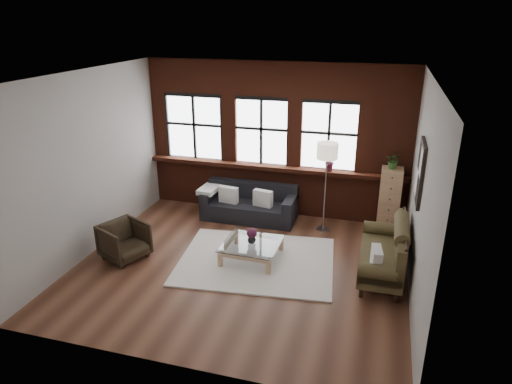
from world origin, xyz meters
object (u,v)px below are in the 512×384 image
(vintage_settee, at_px, (382,250))
(drawer_chest, at_px, (389,200))
(vase, at_px, (252,239))
(coffee_table, at_px, (252,251))
(armchair, at_px, (124,241))
(floor_lamp, at_px, (325,184))
(dark_sofa, at_px, (249,203))

(vintage_settee, relative_size, drawer_chest, 1.33)
(vase, distance_m, drawer_chest, 2.92)
(coffee_table, relative_size, vase, 6.27)
(armchair, height_order, vase, armchair)
(armchair, relative_size, coffee_table, 0.74)
(armchair, relative_size, floor_lamp, 0.37)
(drawer_chest, bearing_deg, vintage_settee, -92.76)
(vintage_settee, xyz_separation_m, vase, (-2.19, -0.08, -0.07))
(vintage_settee, distance_m, vase, 2.19)
(dark_sofa, relative_size, vase, 12.50)
(floor_lamp, bearing_deg, armchair, -147.23)
(vintage_settee, distance_m, armchair, 4.41)
(dark_sofa, bearing_deg, armchair, -127.03)
(vintage_settee, height_order, coffee_table, vintage_settee)
(vase, relative_size, drawer_chest, 0.12)
(drawer_chest, height_order, floor_lamp, floor_lamp)
(drawer_chest, relative_size, floor_lamp, 0.67)
(dark_sofa, height_order, armchair, dark_sofa)
(drawer_chest, bearing_deg, dark_sofa, -176.12)
(dark_sofa, relative_size, vintage_settee, 1.12)
(armchair, bearing_deg, coffee_table, -51.70)
(armchair, bearing_deg, drawer_chest, -37.97)
(drawer_chest, bearing_deg, armchair, -151.94)
(vintage_settee, height_order, drawer_chest, drawer_chest)
(coffee_table, xyz_separation_m, floor_lamp, (1.05, 1.52, 0.82))
(floor_lamp, bearing_deg, vase, -124.62)
(vintage_settee, relative_size, vase, 11.14)
(vintage_settee, xyz_separation_m, armchair, (-4.36, -0.64, -0.13))
(vase, height_order, drawer_chest, drawer_chest)
(armchair, distance_m, coffee_table, 2.25)
(armchair, bearing_deg, floor_lamp, -33.26)
(armchair, height_order, floor_lamp, floor_lamp)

